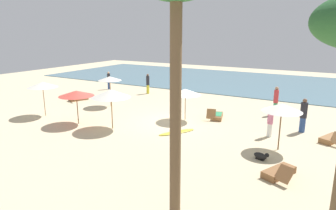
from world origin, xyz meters
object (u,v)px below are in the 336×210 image
at_px(umbrella_4, 42,85).
at_px(person_1, 276,100).
at_px(person_4, 109,80).
at_px(dog, 261,156).
at_px(lounger_3, 78,98).
at_px(surfboard, 177,132).
at_px(lounger_2, 217,116).
at_px(umbrella_6, 111,93).
at_px(lounger_0, 332,139).
at_px(lounger_1, 279,172).
at_px(umbrella_3, 110,79).
at_px(umbrella_2, 185,92).
at_px(umbrella_5, 76,93).
at_px(umbrella_1, 282,108).
at_px(person_2, 303,115).
at_px(person_0, 148,83).
at_px(person_3, 270,121).

height_order(umbrella_4, person_1, umbrella_4).
xyz_separation_m(person_4, dog, (16.85, -9.36, -0.71)).
distance_m(lounger_3, dog, 16.37).
relative_size(umbrella_4, surfboard, 1.07).
distance_m(lounger_2, lounger_3, 11.82).
xyz_separation_m(umbrella_6, lounger_0, (11.21, 3.95, -1.92)).
xyz_separation_m(lounger_2, person_1, (3.08, 2.85, 0.83)).
relative_size(lounger_1, dog, 2.55).
height_order(umbrella_3, surfboard, umbrella_3).
relative_size(person_1, surfboard, 0.91).
bearing_deg(person_4, umbrella_6, -48.22).
xyz_separation_m(umbrella_2, lounger_2, (1.66, 1.31, -1.65)).
height_order(umbrella_5, lounger_1, umbrella_5).
bearing_deg(lounger_0, umbrella_1, -132.02).
xyz_separation_m(umbrella_2, umbrella_4, (-8.64, -3.80, 0.28)).
height_order(umbrella_3, person_2, umbrella_3).
bearing_deg(umbrella_5, surfboard, 14.18).
xyz_separation_m(lounger_2, person_4, (-12.85, 4.30, 0.70)).
relative_size(person_4, surfboard, 0.80).
relative_size(lounger_1, surfboard, 0.83).
relative_size(umbrella_6, person_0, 1.28).
height_order(umbrella_5, dog, umbrella_5).
distance_m(person_2, person_4, 18.49).
height_order(umbrella_6, person_1, umbrella_6).
height_order(umbrella_2, umbrella_3, umbrella_3).
bearing_deg(umbrella_5, person_4, 121.34).
bearing_deg(lounger_1, lounger_0, 72.72).
bearing_deg(umbrella_1, umbrella_4, -173.65).
relative_size(lounger_3, surfboard, 0.81).
xyz_separation_m(person_3, dog, (0.33, -3.24, -0.69)).
height_order(lounger_1, person_0, person_0).
bearing_deg(lounger_1, dog, 128.38).
bearing_deg(lounger_2, person_1, 42.81).
relative_size(umbrella_5, person_1, 1.09).
height_order(person_3, surfboard, person_3).
bearing_deg(lounger_2, umbrella_5, -142.90).
bearing_deg(person_3, lounger_1, -73.62).
bearing_deg(umbrella_3, person_3, -4.83).
xyz_separation_m(umbrella_3, umbrella_6, (3.68, -4.15, -0.01)).
bearing_deg(umbrella_5, person_1, 38.95).
xyz_separation_m(umbrella_5, lounger_2, (7.00, 5.30, -1.73)).
relative_size(umbrella_2, umbrella_6, 0.87).
xyz_separation_m(umbrella_4, person_1, (13.39, 7.96, -1.10)).
distance_m(umbrella_1, lounger_1, 3.48).
xyz_separation_m(person_0, person_3, (12.04, -6.26, -0.08)).
bearing_deg(umbrella_1, dog, -105.33).
xyz_separation_m(umbrella_3, lounger_0, (14.89, -0.21, -1.93)).
bearing_deg(surfboard, umbrella_2, 106.42).
distance_m(lounger_0, lounger_1, 5.54).
bearing_deg(umbrella_1, lounger_2, 142.07).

